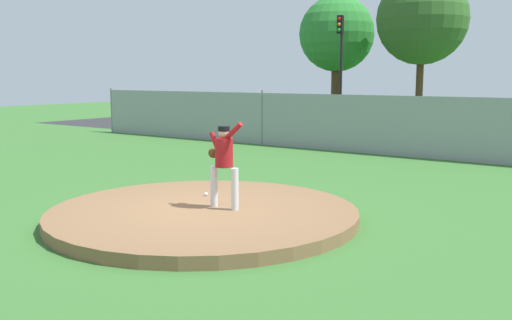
{
  "coord_description": "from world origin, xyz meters",
  "views": [
    {
      "loc": [
        6.57,
        -7.57,
        2.56
      ],
      "look_at": [
        0.31,
        1.19,
        0.97
      ],
      "focal_mm": 39.82,
      "sensor_mm": 36.0,
      "label": 1
    }
  ],
  "objects_px": {
    "baseball": "(206,194)",
    "traffic_light_near": "(341,52)",
    "pitcher_youth": "(224,158)",
    "parked_car_red": "(241,112)",
    "traffic_cone_orange": "(470,144)",
    "parked_car_burgundy": "(341,118)"
  },
  "relations": [
    {
      "from": "baseball",
      "to": "traffic_light_near",
      "type": "distance_m",
      "value": 19.3
    },
    {
      "from": "pitcher_youth",
      "to": "traffic_light_near",
      "type": "distance_m",
      "value": 20.04
    },
    {
      "from": "traffic_light_near",
      "to": "parked_car_red",
      "type": "bearing_deg",
      "value": -132.94
    },
    {
      "from": "baseball",
      "to": "traffic_cone_orange",
      "type": "height_order",
      "value": "traffic_cone_orange"
    },
    {
      "from": "baseball",
      "to": "parked_car_burgundy",
      "type": "bearing_deg",
      "value": 106.69
    },
    {
      "from": "pitcher_youth",
      "to": "baseball",
      "type": "xyz_separation_m",
      "value": [
        -0.94,
        0.6,
        -0.88
      ]
    },
    {
      "from": "parked_car_burgundy",
      "to": "parked_car_red",
      "type": "xyz_separation_m",
      "value": [
        -5.59,
        0.03,
        0.06
      ]
    },
    {
      "from": "pitcher_youth",
      "to": "baseball",
      "type": "distance_m",
      "value": 1.42
    },
    {
      "from": "pitcher_youth",
      "to": "parked_car_burgundy",
      "type": "bearing_deg",
      "value": 109.37
    },
    {
      "from": "pitcher_youth",
      "to": "traffic_cone_orange",
      "type": "distance_m",
      "value": 12.21
    },
    {
      "from": "parked_car_burgundy",
      "to": "traffic_light_near",
      "type": "xyz_separation_m",
      "value": [
        -2.07,
        3.81,
        3.01
      ]
    },
    {
      "from": "pitcher_youth",
      "to": "traffic_light_near",
      "type": "bearing_deg",
      "value": 111.36
    },
    {
      "from": "baseball",
      "to": "traffic_light_near",
      "type": "bearing_deg",
      "value": 109.37
    },
    {
      "from": "pitcher_youth",
      "to": "parked_car_burgundy",
      "type": "relative_size",
      "value": 0.35
    },
    {
      "from": "baseball",
      "to": "traffic_light_near",
      "type": "height_order",
      "value": "traffic_light_near"
    },
    {
      "from": "parked_car_burgundy",
      "to": "traffic_light_near",
      "type": "height_order",
      "value": "traffic_light_near"
    },
    {
      "from": "pitcher_youth",
      "to": "parked_car_burgundy",
      "type": "xyz_separation_m",
      "value": [
        -5.16,
        14.69,
        -0.36
      ]
    },
    {
      "from": "baseball",
      "to": "parked_car_red",
      "type": "height_order",
      "value": "parked_car_red"
    },
    {
      "from": "pitcher_youth",
      "to": "parked_car_burgundy",
      "type": "distance_m",
      "value": 15.57
    },
    {
      "from": "traffic_light_near",
      "to": "pitcher_youth",
      "type": "bearing_deg",
      "value": -68.64
    },
    {
      "from": "parked_car_burgundy",
      "to": "parked_car_red",
      "type": "height_order",
      "value": "parked_car_red"
    },
    {
      "from": "pitcher_youth",
      "to": "traffic_cone_orange",
      "type": "bearing_deg",
      "value": 85.14
    }
  ]
}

